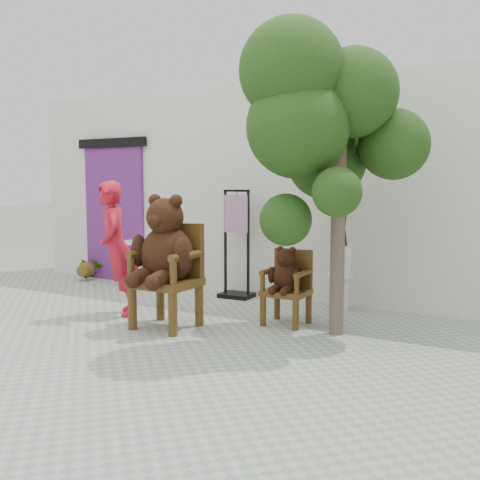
% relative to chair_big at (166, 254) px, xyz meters
% --- Properties ---
extents(ground_plane, '(60.00, 60.00, 0.00)m').
position_rel_chair_big_xyz_m(ground_plane, '(0.40, -0.54, -0.83)').
color(ground_plane, '#9AA190').
rests_on(ground_plane, ground).
extents(back_wall, '(9.00, 1.00, 3.00)m').
position_rel_chair_big_xyz_m(back_wall, '(0.40, 2.56, 0.67)').
color(back_wall, silver).
rests_on(back_wall, ground).
extents(doorway, '(1.40, 0.11, 2.33)m').
position_rel_chair_big_xyz_m(doorway, '(-2.60, 2.04, 0.33)').
color(doorway, '#5F246C').
rests_on(doorway, ground).
extents(chair_big, '(0.73, 0.78, 1.49)m').
position_rel_chair_big_xyz_m(chair_big, '(0.00, 0.00, 0.00)').
color(chair_big, '#40280D').
rests_on(chair_big, ground).
extents(chair_small, '(0.48, 0.48, 0.90)m').
position_rel_chair_big_xyz_m(chair_small, '(1.10, 0.80, -0.30)').
color(chair_small, '#40280D').
rests_on(chair_small, ground).
extents(person, '(0.69, 0.70, 1.63)m').
position_rel_chair_big_xyz_m(person, '(-0.87, 0.19, -0.02)').
color(person, red).
rests_on(person, ground).
extents(cafe_table, '(0.60, 0.60, 0.70)m').
position_rel_chair_big_xyz_m(cafe_table, '(-1.89, 1.81, -0.39)').
color(cafe_table, white).
rests_on(cafe_table, ground).
extents(display_stand, '(0.46, 0.37, 1.51)m').
position_rel_chair_big_xyz_m(display_stand, '(-0.15, 1.81, -0.25)').
color(display_stand, black).
rests_on(display_stand, ground).
extents(stool_bucket, '(0.32, 0.32, 1.45)m').
position_rel_chair_big_xyz_m(stool_bucket, '(1.37, 1.81, -0.19)').
color(stool_bucket, white).
rests_on(stool_bucket, ground).
extents(tree, '(1.71, 1.87, 3.23)m').
position_rel_chair_big_xyz_m(tree, '(1.58, 0.59, 1.41)').
color(tree, '#4F3A2F').
rests_on(tree, ground).
extents(potted_plant, '(0.49, 0.46, 0.44)m').
position_rel_chair_big_xyz_m(potted_plant, '(-3.00, 1.81, -0.61)').
color(potted_plant, black).
rests_on(potted_plant, ground).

